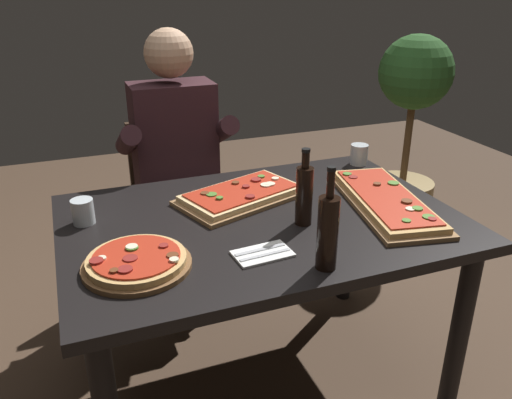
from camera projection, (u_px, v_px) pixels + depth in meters
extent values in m
plane|color=#4C3828|center=(260.00, 377.00, 2.16)|extent=(6.40, 6.40, 0.00)
cube|color=black|center=(261.00, 222.00, 1.87)|extent=(1.40, 0.96, 0.04)
cylinder|color=black|center=(460.00, 332.00, 1.88)|extent=(0.07, 0.07, 0.70)
cylinder|color=black|center=(87.00, 286.00, 2.16)|extent=(0.07, 0.07, 0.70)
cylinder|color=black|center=(347.00, 236.00, 2.57)|extent=(0.07, 0.07, 0.70)
cube|color=olive|center=(242.00, 198.00, 2.01)|extent=(0.55, 0.41, 0.02)
cube|color=#E5C184|center=(242.00, 193.00, 2.00)|extent=(0.50, 0.37, 0.02)
cube|color=#B72D19|center=(242.00, 190.00, 2.00)|extent=(0.45, 0.33, 0.01)
cylinder|color=#4C7F2D|center=(261.00, 176.00, 2.11)|extent=(0.03, 0.03, 0.01)
cylinder|color=#4C7F2D|center=(212.00, 194.00, 1.95)|extent=(0.04, 0.04, 0.00)
cylinder|color=maroon|center=(256.00, 180.00, 2.08)|extent=(0.04, 0.04, 0.01)
cylinder|color=maroon|center=(250.00, 197.00, 1.92)|extent=(0.04, 0.04, 0.01)
cylinder|color=beige|center=(275.00, 178.00, 2.09)|extent=(0.03, 0.03, 0.01)
cylinder|color=beige|center=(270.00, 184.00, 2.04)|extent=(0.04, 0.04, 0.01)
cylinder|color=maroon|center=(246.00, 186.00, 2.01)|extent=(0.03, 0.03, 0.01)
cylinder|color=#4C7F2D|center=(219.00, 198.00, 1.91)|extent=(0.03, 0.03, 0.01)
cylinder|color=brown|center=(205.00, 193.00, 1.96)|extent=(0.03, 0.03, 0.00)
cylinder|color=beige|center=(266.00, 185.00, 2.03)|extent=(0.04, 0.04, 0.00)
cylinder|color=brown|center=(236.00, 183.00, 2.05)|extent=(0.03, 0.03, 0.01)
cube|color=olive|center=(385.00, 203.00, 1.96)|extent=(0.37, 0.67, 0.02)
cube|color=tan|center=(385.00, 199.00, 1.96)|extent=(0.33, 0.62, 0.02)
cube|color=#B72D19|center=(386.00, 195.00, 1.95)|extent=(0.29, 0.57, 0.01)
cylinder|color=beige|center=(410.00, 209.00, 1.83)|extent=(0.03, 0.03, 0.00)
cylinder|color=#4C7F2D|center=(393.00, 183.00, 2.05)|extent=(0.04, 0.04, 0.01)
cylinder|color=#4C7F2D|center=(347.00, 174.00, 2.14)|extent=(0.04, 0.04, 0.01)
cylinder|color=maroon|center=(432.00, 219.00, 1.75)|extent=(0.03, 0.03, 0.00)
cylinder|color=brown|center=(407.00, 201.00, 1.88)|extent=(0.04, 0.04, 0.01)
cylinder|color=#4C7F2D|center=(418.00, 208.00, 1.83)|extent=(0.04, 0.04, 0.01)
cylinder|color=#4C7F2D|center=(407.00, 220.00, 1.74)|extent=(0.03, 0.03, 0.00)
cylinder|color=maroon|center=(353.00, 177.00, 2.11)|extent=(0.04, 0.04, 0.00)
cylinder|color=brown|center=(377.00, 184.00, 2.04)|extent=(0.03, 0.03, 0.01)
cylinder|color=#4C7F2D|center=(429.00, 217.00, 1.77)|extent=(0.04, 0.04, 0.00)
cylinder|color=brown|center=(137.00, 265.00, 1.55)|extent=(0.33, 0.33, 0.02)
cylinder|color=tan|center=(137.00, 260.00, 1.54)|extent=(0.30, 0.30, 0.02)
cylinder|color=#B72D19|center=(136.00, 256.00, 1.53)|extent=(0.26, 0.26, 0.01)
cylinder|color=brown|center=(173.00, 255.00, 1.53)|extent=(0.04, 0.04, 0.00)
cylinder|color=beige|center=(102.00, 258.00, 1.51)|extent=(0.03, 0.03, 0.01)
cylinder|color=brown|center=(114.00, 271.00, 1.45)|extent=(0.02, 0.02, 0.01)
cylinder|color=beige|center=(174.00, 260.00, 1.50)|extent=(0.03, 0.03, 0.01)
cylinder|color=maroon|center=(164.00, 246.00, 1.58)|extent=(0.03, 0.03, 0.01)
cylinder|color=maroon|center=(96.00, 261.00, 1.50)|extent=(0.04, 0.04, 0.01)
cylinder|color=#4C7F2D|center=(132.00, 248.00, 1.57)|extent=(0.04, 0.04, 0.01)
cylinder|color=beige|center=(132.00, 247.00, 1.57)|extent=(0.04, 0.04, 0.01)
cylinder|color=maroon|center=(130.00, 258.00, 1.51)|extent=(0.04, 0.04, 0.00)
cylinder|color=maroon|center=(125.00, 269.00, 1.45)|extent=(0.04, 0.04, 0.01)
cylinder|color=black|center=(304.00, 196.00, 1.78)|extent=(0.06, 0.06, 0.21)
cylinder|color=black|center=(306.00, 160.00, 1.73)|extent=(0.03, 0.03, 0.06)
cylinder|color=black|center=(306.00, 150.00, 1.71)|extent=(0.03, 0.03, 0.01)
cylinder|color=black|center=(328.00, 234.00, 1.51)|extent=(0.06, 0.06, 0.23)
cylinder|color=black|center=(331.00, 184.00, 1.44)|extent=(0.02, 0.02, 0.08)
cylinder|color=black|center=(332.00, 169.00, 1.42)|extent=(0.03, 0.03, 0.01)
cylinder|color=silver|center=(83.00, 212.00, 1.80)|extent=(0.08, 0.08, 0.09)
cylinder|color=#5B3814|center=(84.00, 218.00, 1.82)|extent=(0.06, 0.06, 0.04)
cylinder|color=silver|center=(359.00, 154.00, 2.37)|extent=(0.08, 0.08, 0.09)
cylinder|color=#5B3814|center=(359.00, 160.00, 2.38)|extent=(0.07, 0.07, 0.04)
cube|color=white|center=(263.00, 254.00, 1.62)|extent=(0.19, 0.12, 0.01)
cube|color=silver|center=(265.00, 255.00, 1.60)|extent=(0.17, 0.02, 0.00)
cube|color=silver|center=(260.00, 250.00, 1.63)|extent=(0.17, 0.03, 0.00)
cube|color=#3D2B1E|center=(179.00, 214.00, 2.61)|extent=(0.44, 0.44, 0.04)
cube|color=#3D2B1E|center=(168.00, 159.00, 2.69)|extent=(0.40, 0.04, 0.42)
cylinder|color=#3D2B1E|center=(152.00, 279.00, 2.48)|extent=(0.04, 0.04, 0.41)
cylinder|color=#3D2B1E|center=(228.00, 264.00, 2.60)|extent=(0.04, 0.04, 0.41)
cylinder|color=#3D2B1E|center=(139.00, 243.00, 2.80)|extent=(0.04, 0.04, 0.41)
cylinder|color=#3D2B1E|center=(207.00, 232.00, 2.93)|extent=(0.04, 0.04, 0.41)
cylinder|color=#23232D|center=(170.00, 271.00, 2.51)|extent=(0.11, 0.11, 0.45)
cylinder|color=#23232D|center=(210.00, 263.00, 2.57)|extent=(0.11, 0.11, 0.45)
cube|color=#23232D|center=(183.00, 208.00, 2.49)|extent=(0.34, 0.40, 0.12)
cube|color=#381E23|center=(174.00, 138.00, 2.45)|extent=(0.38, 0.22, 0.52)
sphere|color=tan|center=(169.00, 53.00, 2.30)|extent=(0.22, 0.22, 0.22)
cylinder|color=#381E23|center=(128.00, 141.00, 2.33)|extent=(0.09, 0.31, 0.21)
cylinder|color=#381E23|center=(222.00, 131.00, 2.47)|extent=(0.09, 0.31, 0.21)
cylinder|color=tan|center=(400.00, 204.00, 3.38)|extent=(0.39, 0.39, 0.33)
cylinder|color=brown|center=(407.00, 143.00, 3.21)|extent=(0.04, 0.04, 0.51)
sphere|color=#285623|center=(416.00, 72.00, 3.04)|extent=(0.43, 0.43, 0.43)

